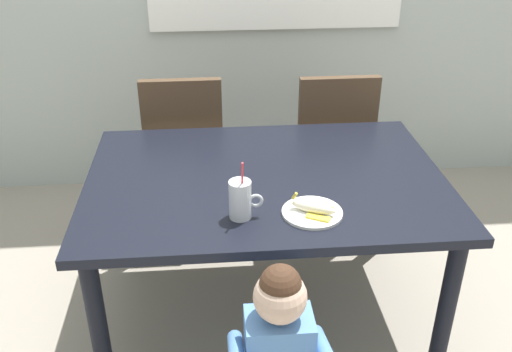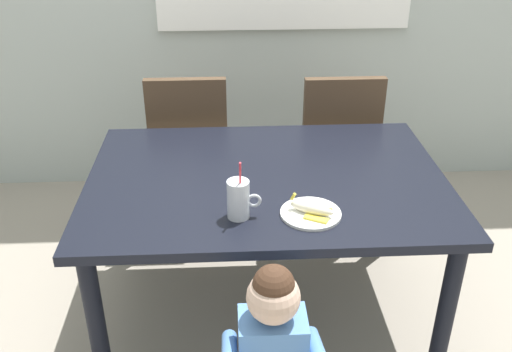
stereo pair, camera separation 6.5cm
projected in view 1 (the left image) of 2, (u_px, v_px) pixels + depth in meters
ground_plane at (264, 310)px, 2.74m from camera, size 24.00×24.00×0.00m
dining_table at (266, 193)px, 2.42m from camera, size 1.51×1.06×0.74m
dining_chair_left at (185, 145)px, 3.12m from camera, size 0.44×0.44×0.96m
dining_chair_right at (331, 142)px, 3.16m from camera, size 0.44×0.44×0.96m
toddler_standing at (279, 345)px, 1.83m from camera, size 0.33×0.24×0.84m
milk_cup at (241, 201)px, 2.07m from camera, size 0.13×0.09×0.25m
snack_plate at (312, 213)px, 2.12m from camera, size 0.23×0.23×0.01m
peeled_banana at (314, 208)px, 2.10m from camera, size 0.17×0.14×0.07m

